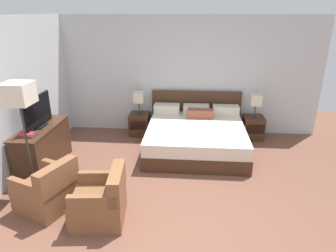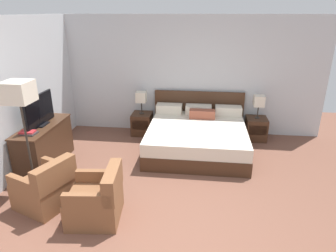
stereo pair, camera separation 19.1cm
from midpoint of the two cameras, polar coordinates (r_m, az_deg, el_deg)
name	(u,v)px [view 1 (the left image)]	position (r m, az deg, el deg)	size (l,w,h in m)	color
ground_plane	(160,239)	(4.05, -2.92, -20.80)	(11.12, 11.12, 0.00)	brown
wall_back	(177,76)	(6.87, 0.99, 9.54)	(6.37, 0.06, 2.64)	silver
wall_left	(13,100)	(5.64, -28.35, 4.38)	(0.06, 5.51, 2.64)	silver
bed	(196,136)	(6.18, 4.43, -1.85)	(2.03, 2.03, 1.00)	#422819
nightstand_left	(140,124)	(6.96, -6.21, 0.38)	(0.44, 0.47, 0.49)	#422819
nightstand_right	(253,127)	(6.96, 15.15, -0.25)	(0.44, 0.47, 0.49)	#422819
table_lamp_left	(139,98)	(6.77, -6.41, 5.38)	(0.22, 0.22, 0.51)	#332D28
table_lamp_right	(256,100)	(6.77, 15.65, 4.73)	(0.22, 0.22, 0.51)	#332D28
dresser	(43,147)	(5.90, -23.60, -3.64)	(0.49, 1.36, 0.79)	#422819
tv	(38,112)	(5.69, -24.45, 2.38)	(0.18, 0.89, 0.55)	black
book_red_cover	(28,135)	(5.42, -26.01, -1.64)	(0.23, 0.19, 0.03)	#383333
book_blue_cover	(26,134)	(5.43, -26.32, -1.36)	(0.24, 0.16, 0.03)	#B7282D
armchair_by_window	(48,191)	(4.75, -23.00, -11.33)	(0.89, 0.88, 0.76)	brown
armchair_companion	(101,202)	(4.29, -13.85, -13.85)	(0.76, 0.75, 0.76)	brown
floor_lamp	(19,99)	(4.82, -27.58, 4.53)	(0.38, 0.38, 1.76)	#332D28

